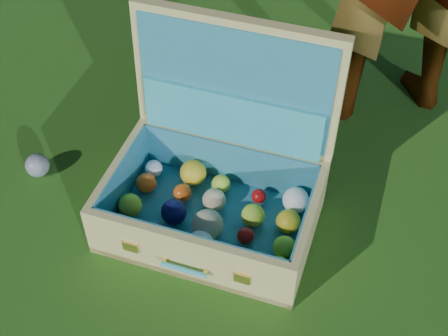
% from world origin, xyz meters
% --- Properties ---
extents(ground, '(60.00, 60.00, 0.00)m').
position_xyz_m(ground, '(0.00, 0.00, 0.00)').
color(ground, '#215114').
rests_on(ground, ground).
extents(stray_ball, '(0.07, 0.07, 0.07)m').
position_xyz_m(stray_ball, '(-0.48, 0.02, 0.03)').
color(stray_ball, '#3A6897').
rests_on(stray_ball, ground).
extents(suitcase, '(0.61, 0.50, 0.52)m').
position_xyz_m(suitcase, '(0.05, 0.16, 0.15)').
color(suitcase, '#D8C774').
rests_on(suitcase, ground).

